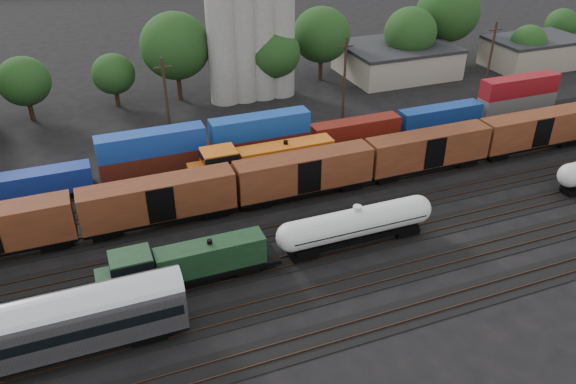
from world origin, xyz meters
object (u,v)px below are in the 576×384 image
object	(u,v)px
green_locomotive	(179,265)
passenger_coach	(4,337)
orange_locomotive	(260,162)
tank_car_a	(356,224)
grain_silo	(250,25)

from	to	relation	value
green_locomotive	passenger_coach	world-z (taller)	passenger_coach
green_locomotive	orange_locomotive	size ratio (longest dim) A/B	0.85
green_locomotive	tank_car_a	bearing A→B (deg)	-0.00
passenger_coach	orange_locomotive	bearing A→B (deg)	38.37
tank_car_a	orange_locomotive	bearing A→B (deg)	106.34
orange_locomotive	grain_silo	size ratio (longest dim) A/B	0.64
grain_silo	tank_car_a	bearing A→B (deg)	-94.40
tank_car_a	grain_silo	distance (m)	42.05
green_locomotive	tank_car_a	xyz separation A→B (m)	(16.61, -0.00, 0.11)
tank_car_a	passenger_coach	world-z (taller)	passenger_coach
passenger_coach	grain_silo	bearing A→B (deg)	54.50
grain_silo	orange_locomotive	bearing A→B (deg)	-106.20
green_locomotive	orange_locomotive	world-z (taller)	orange_locomotive
green_locomotive	grain_silo	xyz separation A→B (m)	(19.76, 41.00, 8.89)
tank_car_a	orange_locomotive	size ratio (longest dim) A/B	0.86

